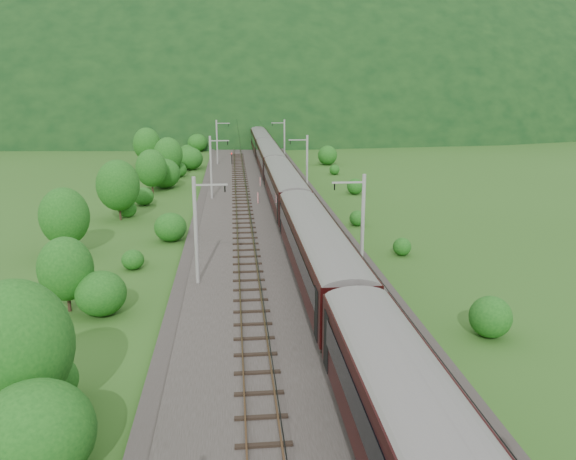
{
  "coord_description": "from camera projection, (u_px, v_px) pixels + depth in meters",
  "views": [
    {
      "loc": [
        -3.37,
        -40.02,
        14.75
      ],
      "look_at": [
        1.17,
        6.09,
        2.6
      ],
      "focal_mm": 35.0,
      "sensor_mm": 36.0,
      "label": 1
    }
  ],
  "objects": [
    {
      "name": "track_right",
      "position": [
        297.0,
        242.0,
        52.35
      ],
      "size": [
        2.4,
        220.0,
        0.27
      ],
      "color": "#513823",
      "rests_on": "railbed"
    },
    {
      "name": "catenary_right",
      "position": [
        306.0,
        165.0,
        72.83
      ],
      "size": [
        2.54,
        192.28,
        8.0
      ],
      "color": "gray",
      "rests_on": "railbed"
    },
    {
      "name": "hazard_post_far",
      "position": [
        260.0,
        182.0,
        81.16
      ],
      "size": [
        0.14,
        0.14,
        1.29
      ],
      "primitive_type": "cylinder",
      "color": "red",
      "rests_on": "railbed"
    },
    {
      "name": "overhead_wires",
      "position": [
        271.0,
        171.0,
        50.41
      ],
      "size": [
        4.83,
        198.0,
        0.03
      ],
      "color": "black",
      "rests_on": "ground"
    },
    {
      "name": "signal",
      "position": [
        232.0,
        158.0,
        103.0
      ],
      "size": [
        0.23,
        0.23,
        2.07
      ],
      "color": "black",
      "rests_on": "railbed"
    },
    {
      "name": "track_left",
      "position": [
        246.0,
        244.0,
        51.89
      ],
      "size": [
        2.4,
        220.0,
        0.27
      ],
      "color": "#513823",
      "rests_on": "railbed"
    },
    {
      "name": "railbed",
      "position": [
        271.0,
        245.0,
        52.18
      ],
      "size": [
        14.0,
        220.0,
        0.3
      ],
      "primitive_type": "cube",
      "color": "#38332D",
      "rests_on": "ground"
    },
    {
      "name": "ground",
      "position": [
        281.0,
        284.0,
        42.59
      ],
      "size": [
        600.0,
        600.0,
        0.0
      ],
      "primitive_type": "plane",
      "color": "#2E5A1C",
      "rests_on": "ground"
    },
    {
      "name": "hazard_post_near",
      "position": [
        258.0,
        198.0,
        69.6
      ],
      "size": [
        0.14,
        0.14,
        1.35
      ],
      "primitive_type": "cylinder",
      "color": "red",
      "rests_on": "railbed"
    },
    {
      "name": "mountain_main",
      "position": [
        238.0,
        112.0,
        292.88
      ],
      "size": [
        504.0,
        360.0,
        244.0
      ],
      "primitive_type": "ellipsoid",
      "color": "black",
      "rests_on": "ground"
    },
    {
      "name": "vegetation_left",
      "position": [
        139.0,
        187.0,
        65.8
      ],
      "size": [
        13.34,
        146.84,
        7.06
      ],
      "color": "#165115",
      "rests_on": "ground"
    },
    {
      "name": "train",
      "position": [
        270.0,
        155.0,
        88.14
      ],
      "size": [
        3.32,
        183.93,
        5.79
      ],
      "color": "black",
      "rests_on": "ground"
    },
    {
      "name": "catenary_left",
      "position": [
        212.0,
        166.0,
        71.67
      ],
      "size": [
        2.54,
        192.28,
        8.0
      ],
      "color": "gray",
      "rests_on": "railbed"
    },
    {
      "name": "vegetation_right",
      "position": [
        406.0,
        228.0,
        53.32
      ],
      "size": [
        7.08,
        105.04,
        3.23
      ],
      "color": "#165115",
      "rests_on": "ground"
    },
    {
      "name": "mountain_ridge",
      "position": [
        27.0,
        110.0,
        320.02
      ],
      "size": [
        336.0,
        280.0,
        132.0
      ],
      "primitive_type": "ellipsoid",
      "color": "black",
      "rests_on": "ground"
    }
  ]
}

